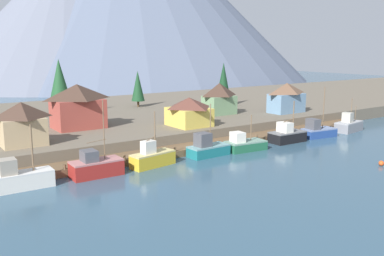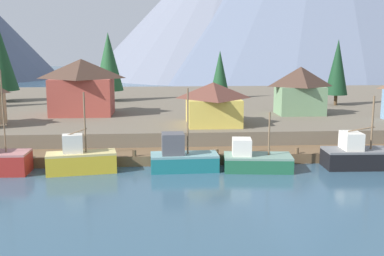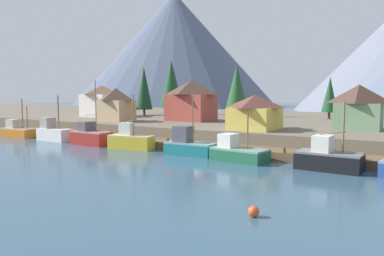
# 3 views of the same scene
# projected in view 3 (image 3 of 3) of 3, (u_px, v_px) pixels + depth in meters

# --- Properties ---
(ground_plane) EXTENTS (400.00, 400.00, 1.00)m
(ground_plane) POSITION_uv_depth(u_px,v_px,m) (254.00, 140.00, 65.81)
(ground_plane) COLOR #335166
(dock) EXTENTS (80.00, 4.00, 1.60)m
(dock) POSITION_uv_depth(u_px,v_px,m) (200.00, 147.00, 50.55)
(dock) COLOR brown
(dock) RESTS_ON ground_plane
(shoreline_bank) EXTENTS (400.00, 56.00, 2.50)m
(shoreline_bank) POSITION_uv_depth(u_px,v_px,m) (278.00, 125.00, 75.75)
(shoreline_bank) COLOR #665B4C
(shoreline_bank) RESTS_ON ground_plane
(mountain_west_peak) EXTENTS (107.83, 107.83, 59.78)m
(mountain_west_peak) POSITION_uv_depth(u_px,v_px,m) (175.00, 50.00, 204.36)
(mountain_west_peak) COLOR #4C566B
(mountain_west_peak) RESTS_ON ground_plane
(fishing_boat_orange) EXTENTS (6.39, 2.79, 6.54)m
(fishing_boat_orange) POSITION_uv_depth(u_px,v_px,m) (17.00, 131.00, 65.98)
(fishing_boat_orange) COLOR #CC6B1E
(fishing_boat_orange) RESTS_ON ground_plane
(fishing_boat_white) EXTENTS (6.26, 2.50, 7.24)m
(fishing_boat_white) POSITION_uv_depth(u_px,v_px,m) (54.00, 133.00, 61.11)
(fishing_boat_white) COLOR silver
(fishing_boat_white) RESTS_ON ground_plane
(fishing_boat_red) EXTENTS (6.29, 2.91, 9.44)m
(fishing_boat_red) POSITION_uv_depth(u_px,v_px,m) (91.00, 136.00, 56.35)
(fishing_boat_red) COLOR maroon
(fishing_boat_red) RESTS_ON ground_plane
(fishing_boat_yellow) EXTENTS (6.53, 3.21, 7.42)m
(fishing_boat_yellow) POSITION_uv_depth(u_px,v_px,m) (131.00, 140.00, 52.02)
(fishing_boat_yellow) COLOR gold
(fishing_boat_yellow) RESTS_ON ground_plane
(fishing_boat_teal) EXTENTS (6.33, 2.88, 7.72)m
(fishing_boat_teal) POSITION_uv_depth(u_px,v_px,m) (189.00, 145.00, 47.21)
(fishing_boat_teal) COLOR #196B70
(fishing_boat_teal) RESTS_ON ground_plane
(fishing_boat_green) EXTENTS (6.55, 3.75, 5.50)m
(fishing_boat_green) POSITION_uv_depth(u_px,v_px,m) (238.00, 152.00, 43.22)
(fishing_boat_green) COLOR #1E5B3D
(fishing_boat_green) RESTS_ON ground_plane
(fishing_boat_black) EXTENTS (6.35, 3.24, 6.91)m
(fishing_boat_black) POSITION_uv_depth(u_px,v_px,m) (328.00, 158.00, 38.19)
(fishing_boat_black) COLOR black
(fishing_boat_black) RESTS_ON ground_plane
(house_tan) EXTENTS (5.95, 4.74, 5.97)m
(house_tan) POSITION_uv_depth(u_px,v_px,m) (116.00, 104.00, 68.58)
(house_tan) COLOR tan
(house_tan) RESTS_ON shoreline_bank
(house_white) EXTENTS (7.39, 7.13, 6.59)m
(house_white) POSITION_uv_depth(u_px,v_px,m) (102.00, 101.00, 81.71)
(house_white) COLOR silver
(house_white) RESTS_ON shoreline_bank
(house_yellow) EXTENTS (6.26, 6.93, 4.89)m
(house_yellow) POSITION_uv_depth(u_px,v_px,m) (255.00, 112.00, 53.70)
(house_yellow) COLOR gold
(house_yellow) RESTS_ON shoreline_bank
(house_red) EXTENTS (8.23, 6.39, 7.32)m
(house_red) POSITION_uv_depth(u_px,v_px,m) (191.00, 100.00, 69.73)
(house_red) COLOR #9E4238
(house_red) RESTS_ON shoreline_bank
(house_green) EXTENTS (6.27, 4.55, 6.30)m
(house_green) POSITION_uv_depth(u_px,v_px,m) (359.00, 107.00, 53.14)
(house_green) COLOR #6B8E66
(house_green) RESTS_ON shoreline_bank
(conifer_near_right) EXTENTS (3.74, 3.74, 10.80)m
(conifer_near_right) POSITION_uv_depth(u_px,v_px,m) (144.00, 88.00, 85.29)
(conifer_near_right) COLOR #4C3823
(conifer_near_right) RESTS_ON shoreline_bank
(conifer_mid_left) EXTENTS (5.62, 5.62, 12.71)m
(conifer_mid_left) POSITION_uv_depth(u_px,v_px,m) (171.00, 83.00, 90.80)
(conifer_mid_left) COLOR #4C3823
(conifer_mid_left) RESTS_ON shoreline_bank
(conifer_mid_right) EXTENTS (4.66, 4.66, 11.13)m
(conifer_mid_right) POSITION_uv_depth(u_px,v_px,m) (237.00, 86.00, 81.16)
(conifer_mid_right) COLOR #4C3823
(conifer_mid_right) RESTS_ON shoreline_bank
(conifer_back_left) EXTENTS (2.99, 2.99, 8.19)m
(conifer_back_left) POSITION_uv_depth(u_px,v_px,m) (330.00, 95.00, 73.66)
(conifer_back_left) COLOR #4C3823
(conifer_back_left) RESTS_ON shoreline_bank
(channel_buoy) EXTENTS (0.70, 0.70, 0.70)m
(channel_buoy) POSITION_uv_depth(u_px,v_px,m) (254.00, 211.00, 23.91)
(channel_buoy) COLOR #E04C19
(channel_buoy) RESTS_ON ground_plane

